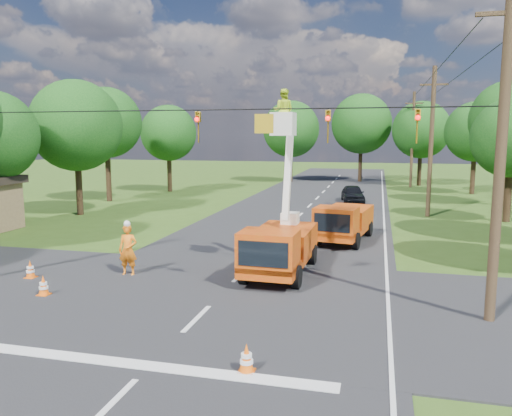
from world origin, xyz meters
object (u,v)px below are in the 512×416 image
(traffic_cone_4, at_px, (30,269))
(tree_left_e, at_px, (106,123))
(traffic_cone_2, at_px, (301,241))
(traffic_cone_3, at_px, (43,286))
(tree_right_c, at_px, (512,138))
(tree_far_b, at_px, (361,124))
(tree_far_c, at_px, (421,130))
(traffic_cone_0, at_px, (246,359))
(pole_right_mid, at_px, (431,141))
(tree_left_f, at_px, (169,133))
(traffic_cone_6, at_px, (362,219))
(pole_right_near, at_px, (501,149))
(second_truck, at_px, (344,222))
(tree_left_d, at_px, (76,126))
(traffic_cone_1, at_px, (275,252))
(bucket_truck, at_px, (280,236))
(tree_right_d, at_px, (509,120))
(tree_right_e, at_px, (476,132))
(ground_worker, at_px, (128,250))
(distant_car, at_px, (353,194))
(pole_right_far, at_px, (412,139))
(tree_far_a, at_px, (291,129))

(traffic_cone_4, height_order, tree_left_e, tree_left_e)
(traffic_cone_2, bearing_deg, traffic_cone_3, -128.80)
(tree_right_c, height_order, tree_far_b, tree_far_b)
(tree_left_e, bearing_deg, tree_far_c, 37.25)
(traffic_cone_0, bearing_deg, traffic_cone_4, 151.47)
(pole_right_mid, xyz_separation_m, tree_left_f, (-23.30, 10.00, 0.58))
(traffic_cone_6, distance_m, pole_right_near, 16.77)
(second_truck, height_order, traffic_cone_2, second_truck)
(second_truck, relative_size, tree_left_e, 0.61)
(traffic_cone_6, bearing_deg, tree_left_d, -178.49)
(traffic_cone_1, distance_m, tree_far_b, 39.91)
(bucket_truck, bearing_deg, pole_right_near, -24.39)
(second_truck, distance_m, traffic_cone_2, 2.87)
(tree_left_f, height_order, tree_right_d, tree_right_d)
(second_truck, bearing_deg, pole_right_mid, 71.88)
(tree_right_e, bearing_deg, ground_worker, -118.73)
(pole_right_near, xyz_separation_m, tree_left_e, (-25.30, 22.00, 1.38))
(distant_car, distance_m, tree_far_b, 19.86)
(traffic_cone_6, relative_size, tree_left_f, 0.08)
(distant_car, bearing_deg, tree_far_c, 59.23)
(tree_left_e, bearing_deg, traffic_cone_1, -42.86)
(traffic_cone_0, relative_size, tree_right_c, 0.09)
(ground_worker, relative_size, tree_far_c, 0.22)
(ground_worker, bearing_deg, pole_right_far, 65.72)
(distant_car, distance_m, traffic_cone_3, 28.68)
(traffic_cone_1, height_order, traffic_cone_6, same)
(traffic_cone_1, height_order, traffic_cone_2, same)
(pole_right_mid, distance_m, tree_far_a, 26.69)
(pole_right_near, relative_size, tree_right_c, 1.28)
(tree_left_d, relative_size, tree_far_a, 0.97)
(second_truck, relative_size, traffic_cone_6, 8.03)
(tree_right_e, bearing_deg, distant_car, -140.14)
(tree_right_e, bearing_deg, tree_far_c, 121.56)
(tree_far_a, bearing_deg, tree_far_b, 14.04)
(second_truck, xyz_separation_m, traffic_cone_4, (-11.28, -9.68, -0.71))
(traffic_cone_2, height_order, pole_right_far, pole_right_far)
(traffic_cone_4, relative_size, tree_far_a, 0.07)
(pole_right_far, height_order, tree_right_e, pole_right_far)
(tree_left_e, bearing_deg, traffic_cone_6, -17.16)
(ground_worker, relative_size, traffic_cone_1, 2.88)
(traffic_cone_4, relative_size, tree_left_e, 0.08)
(traffic_cone_6, relative_size, tree_right_c, 0.09)
(pole_right_far, bearing_deg, traffic_cone_6, -99.90)
(traffic_cone_1, distance_m, tree_right_e, 32.54)
(tree_far_b, bearing_deg, tree_right_d, -56.75)
(pole_right_mid, bearing_deg, tree_right_c, -12.01)
(distant_car, relative_size, tree_far_b, 0.41)
(traffic_cone_1, xyz_separation_m, traffic_cone_2, (0.80, 2.57, 0.00))
(traffic_cone_3, distance_m, tree_right_d, 35.50)
(traffic_cone_3, distance_m, tree_left_d, 19.36)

